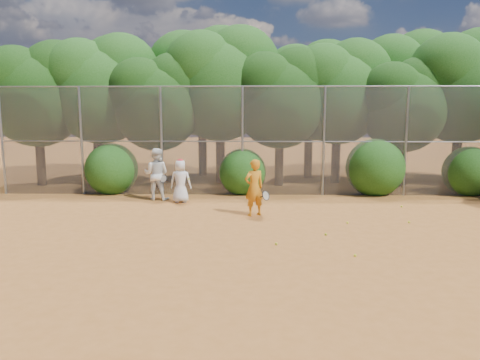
{
  "coord_description": "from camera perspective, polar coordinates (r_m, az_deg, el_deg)",
  "views": [
    {
      "loc": [
        -0.67,
        -11.27,
        3.24
      ],
      "look_at": [
        -1.0,
        2.5,
        1.1
      ],
      "focal_mm": 35.0,
      "sensor_mm": 36.0,
      "label": 1
    }
  ],
  "objects": [
    {
      "name": "tree_6",
      "position": [
        20.28,
        19.48,
        8.98
      ],
      "size": [
        3.86,
        3.36,
        5.29
      ],
      "color": "black",
      "rests_on": "ground"
    },
    {
      "name": "ground",
      "position": [
        11.75,
        4.62,
        -7.21
      ],
      "size": [
        80.0,
        80.0,
        0.0
      ],
      "primitive_type": "plane",
      "color": "#A35D24",
      "rests_on": "ground"
    },
    {
      "name": "ball_3",
      "position": [
        14.12,
        19.9,
        -4.83
      ],
      "size": [
        0.07,
        0.07,
        0.07
      ],
      "primitive_type": "sphere",
      "color": "#CDD226",
      "rests_on": "ground"
    },
    {
      "name": "fence_back",
      "position": [
        17.32,
        3.21,
        4.89
      ],
      "size": [
        20.05,
        0.09,
        4.03
      ],
      "color": "gray",
      "rests_on": "ground"
    },
    {
      "name": "ball_1",
      "position": [
        13.55,
        12.97,
        -5.09
      ],
      "size": [
        0.07,
        0.07,
        0.07
      ],
      "primitive_type": "sphere",
      "color": "#CDD226",
      "rests_on": "ground"
    },
    {
      "name": "tree_1",
      "position": [
        20.8,
        -16.48,
        11.02
      ],
      "size": [
        4.64,
        4.03,
        6.35
      ],
      "color": "black",
      "rests_on": "ground"
    },
    {
      "name": "bush_2",
      "position": [
        18.3,
        16.15,
        1.77
      ],
      "size": [
        2.2,
        2.2,
        2.2
      ],
      "primitive_type": "sphere",
      "color": "#194A12",
      "rests_on": "ground"
    },
    {
      "name": "bush_1",
      "position": [
        17.73,
        0.3,
        1.25
      ],
      "size": [
        1.8,
        1.8,
        1.8
      ],
      "primitive_type": "sphere",
      "color": "#194A12",
      "rests_on": "ground"
    },
    {
      "name": "player_yellow",
      "position": [
        14.06,
        1.74,
        -0.93
      ],
      "size": [
        0.87,
        0.68,
        1.72
      ],
      "rotation": [
        0.0,
        0.0,
        3.62
      ],
      "color": "orange",
      "rests_on": "ground"
    },
    {
      "name": "tree_12",
      "position": [
        23.68,
        19.57,
        11.41
      ],
      "size": [
        5.02,
        4.37,
        6.88
      ],
      "color": "black",
      "rests_on": "ground"
    },
    {
      "name": "player_white",
      "position": [
        16.73,
        -10.16,
        0.71
      ],
      "size": [
        0.98,
        0.84,
        1.84
      ],
      "rotation": [
        0.0,
        0.0,
        3.0
      ],
      "color": "white",
      "rests_on": "ground"
    },
    {
      "name": "tree_11",
      "position": [
        22.1,
        8.63,
        11.13
      ],
      "size": [
        4.64,
        4.03,
        6.35
      ],
      "color": "black",
      "rests_on": "ground"
    },
    {
      "name": "ball_4",
      "position": [
        11.24,
        4.43,
        -7.76
      ],
      "size": [
        0.07,
        0.07,
        0.07
      ],
      "primitive_type": "sphere",
      "color": "#CDD226",
      "rests_on": "ground"
    },
    {
      "name": "player_teen",
      "position": [
        16.15,
        -7.26,
        -0.1
      ],
      "size": [
        0.74,
        0.49,
        1.51
      ],
      "rotation": [
        0.0,
        0.0,
        3.11
      ],
      "color": "white",
      "rests_on": "ground"
    },
    {
      "name": "bush_0",
      "position": [
        18.5,
        -15.39,
        1.56
      ],
      "size": [
        2.0,
        2.0,
        2.0
      ],
      "primitive_type": "sphere",
      "color": "#194A12",
      "rests_on": "ground"
    },
    {
      "name": "tree_4",
      "position": [
        19.55,
        5.05,
        10.32
      ],
      "size": [
        4.19,
        3.64,
        5.73
      ],
      "color": "black",
      "rests_on": "ground"
    },
    {
      "name": "ball_0",
      "position": [
        12.23,
        10.41,
        -6.52
      ],
      "size": [
        0.07,
        0.07,
        0.07
      ],
      "primitive_type": "sphere",
      "color": "#CDD226",
      "rests_on": "ground"
    },
    {
      "name": "tree_7",
      "position": [
        21.77,
        25.5,
        10.73
      ],
      "size": [
        4.77,
        4.14,
        6.53
      ],
      "color": "black",
      "rests_on": "ground"
    },
    {
      "name": "tree_10",
      "position": [
        22.47,
        -4.51,
        12.35
      ],
      "size": [
        5.15,
        4.48,
        7.06
      ],
      "color": "black",
      "rests_on": "ground"
    },
    {
      "name": "tree_5",
      "position": [
        20.66,
        11.99,
        10.88
      ],
      "size": [
        4.51,
        3.92,
        6.17
      ],
      "color": "black",
      "rests_on": "ground"
    },
    {
      "name": "tree_0",
      "position": [
        21.22,
        -23.42,
        9.99
      ],
      "size": [
        4.38,
        3.81,
        6.0
      ],
      "color": "black",
      "rests_on": "ground"
    },
    {
      "name": "ball_2",
      "position": [
        10.67,
        13.86,
        -8.92
      ],
      "size": [
        0.07,
        0.07,
        0.07
      ],
      "primitive_type": "sphere",
      "color": "#CDD226",
      "rests_on": "ground"
    },
    {
      "name": "tree_2",
      "position": [
        19.48,
        -9.95,
        9.71
      ],
      "size": [
        3.99,
        3.47,
        5.47
      ],
      "color": "black",
      "rests_on": "ground"
    },
    {
      "name": "bush_3",
      "position": [
        19.51,
        26.13,
        1.19
      ],
      "size": [
        1.9,
        1.9,
        1.9
      ],
      "primitive_type": "sphere",
      "color": "#194A12",
      "rests_on": "ground"
    },
    {
      "name": "tree_3",
      "position": [
        20.19,
        -2.28,
        12.11
      ],
      "size": [
        4.89,
        4.26,
        6.7
      ],
      "color": "black",
      "rests_on": "ground"
    },
    {
      "name": "ball_5",
      "position": [
        16.23,
        19.1,
        -3.05
      ],
      "size": [
        0.07,
        0.07,
        0.07
      ],
      "primitive_type": "sphere",
      "color": "#CDD226",
      "rests_on": "ground"
    },
    {
      "name": "tree_9",
      "position": [
        23.3,
        -17.13,
        11.15
      ],
      "size": [
        4.83,
        4.2,
        6.62
      ],
      "color": "black",
      "rests_on": "ground"
    }
  ]
}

